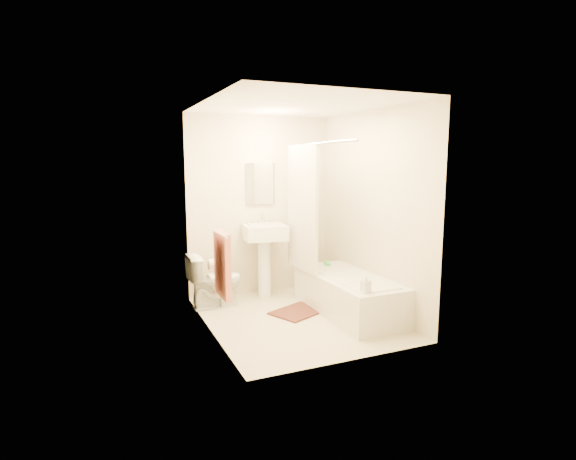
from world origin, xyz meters
name	(u,v)px	position (x,y,z in m)	size (l,w,h in m)	color
floor	(297,318)	(0.00, 0.00, 0.00)	(2.40, 2.40, 0.00)	beige
ceiling	(297,105)	(0.00, 0.00, 2.40)	(2.40, 2.40, 0.00)	white
wall_back	(260,206)	(0.00, 1.20, 1.20)	(2.00, 0.02, 2.40)	beige
wall_left	(208,220)	(-1.00, 0.00, 1.20)	(0.02, 2.40, 2.40)	beige
wall_right	(372,211)	(1.00, 0.00, 1.20)	(0.02, 2.40, 2.40)	beige
mirror	(261,184)	(0.00, 1.18, 1.50)	(0.40, 0.03, 0.55)	white
curtain_rod	(317,143)	(0.30, 0.10, 2.00)	(0.03, 0.03, 1.70)	silver
shower_curtain	(302,208)	(0.30, 0.50, 1.22)	(0.04, 0.80, 1.55)	silver
towel_bar	(219,233)	(-0.96, -0.25, 1.10)	(0.02, 0.02, 0.60)	silver
towel	(222,264)	(-0.93, -0.25, 0.78)	(0.06, 0.45, 0.66)	#CC7266
toilet_paper	(213,264)	(-0.93, 0.12, 0.70)	(0.12, 0.12, 0.11)	white
toilet	(215,281)	(-0.75, 0.80, 0.33)	(0.38, 0.67, 0.66)	white
sink	(265,258)	(-0.04, 0.95, 0.53)	(0.54, 0.43, 1.06)	white
bathtub	(348,294)	(0.65, -0.05, 0.22)	(0.70, 1.59, 0.45)	silver
bath_mat	(298,312)	(0.10, 0.18, 0.01)	(0.60, 0.45, 0.02)	#4A221E
soap_bottle	(366,284)	(0.47, -0.70, 0.54)	(0.09, 0.09, 0.19)	white
scrub_brush	(327,263)	(0.69, 0.57, 0.47)	(0.06, 0.21, 0.04)	green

